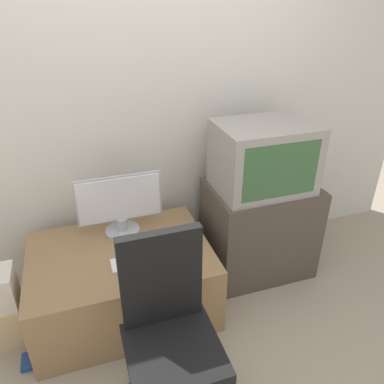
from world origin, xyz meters
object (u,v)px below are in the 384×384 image
(keyboard, at_px, (137,261))
(mouse, at_px, (169,252))
(office_chair, at_px, (171,349))
(cardboard_box_lower, at_px, (2,322))
(book, at_px, (37,359))
(crt_tv, at_px, (264,157))
(main_monitor, at_px, (120,205))

(keyboard, xyz_separation_m, mouse, (0.21, 0.02, 0.01))
(office_chair, height_order, cardboard_box_lower, office_chair)
(book, bearing_deg, cardboard_box_lower, 128.23)
(office_chair, relative_size, cardboard_box_lower, 3.47)
(crt_tv, height_order, book, crt_tv)
(main_monitor, height_order, keyboard, main_monitor)
(office_chair, bearing_deg, main_monitor, 94.33)
(main_monitor, bearing_deg, office_chair, -85.67)
(main_monitor, height_order, office_chair, office_chair)
(mouse, xyz_separation_m, office_chair, (-0.17, -0.62, -0.09))
(keyboard, relative_size, crt_tv, 0.49)
(keyboard, bearing_deg, book, -169.66)
(keyboard, height_order, cardboard_box_lower, keyboard)
(cardboard_box_lower, bearing_deg, book, -51.77)
(keyboard, distance_m, cardboard_box_lower, 0.91)
(main_monitor, relative_size, keyboard, 1.80)
(keyboard, distance_m, mouse, 0.21)
(main_monitor, relative_size, mouse, 8.55)
(main_monitor, xyz_separation_m, cardboard_box_lower, (-0.81, -0.25, -0.55))
(cardboard_box_lower, distance_m, book, 0.32)
(main_monitor, distance_m, keyboard, 0.41)
(keyboard, height_order, book, keyboard)
(mouse, relative_size, book, 0.39)
(office_chair, xyz_separation_m, book, (-0.70, 0.48, -0.38))
(mouse, height_order, cardboard_box_lower, mouse)
(keyboard, relative_size, cardboard_box_lower, 1.10)
(office_chair, relative_size, book, 5.92)
(mouse, distance_m, cardboard_box_lower, 1.11)
(main_monitor, height_order, crt_tv, crt_tv)
(crt_tv, bearing_deg, office_chair, -136.86)
(main_monitor, xyz_separation_m, crt_tv, (0.97, -0.12, 0.26))
(book, bearing_deg, main_monitor, 37.35)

